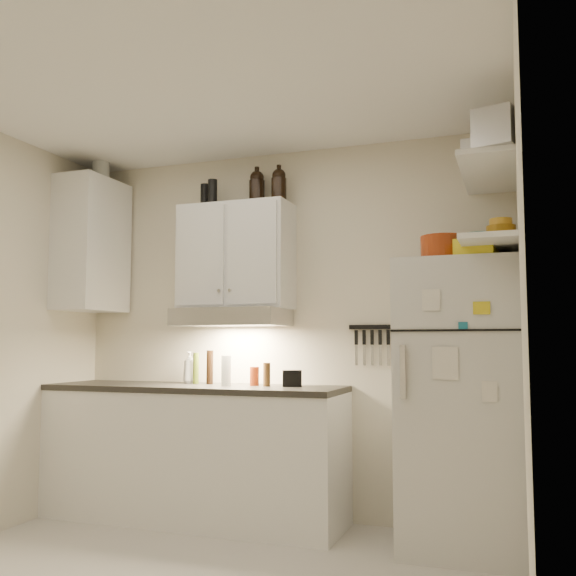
% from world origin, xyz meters
% --- Properties ---
extents(ceiling, '(3.20, 3.00, 0.02)m').
position_xyz_m(ceiling, '(0.00, 0.00, 2.61)').
color(ceiling, white).
rests_on(ceiling, ground).
extents(back_wall, '(3.20, 0.02, 2.60)m').
position_xyz_m(back_wall, '(0.00, 1.51, 1.30)').
color(back_wall, beige).
rests_on(back_wall, ground).
extents(right_wall, '(0.02, 3.00, 2.60)m').
position_xyz_m(right_wall, '(1.61, 0.00, 1.30)').
color(right_wall, beige).
rests_on(right_wall, ground).
extents(base_cabinet, '(2.10, 0.60, 0.88)m').
position_xyz_m(base_cabinet, '(-0.55, 1.20, 0.44)').
color(base_cabinet, white).
rests_on(base_cabinet, floor).
extents(countertop, '(2.10, 0.62, 0.04)m').
position_xyz_m(countertop, '(-0.55, 1.20, 0.90)').
color(countertop, '#2A2824').
rests_on(countertop, base_cabinet).
extents(upper_cabinet, '(0.80, 0.33, 0.75)m').
position_xyz_m(upper_cabinet, '(-0.30, 1.33, 1.83)').
color(upper_cabinet, white).
rests_on(upper_cabinet, back_wall).
extents(side_cabinet, '(0.33, 0.55, 1.00)m').
position_xyz_m(side_cabinet, '(-1.44, 1.20, 1.95)').
color(side_cabinet, white).
rests_on(side_cabinet, left_wall).
extents(range_hood, '(0.76, 0.46, 0.12)m').
position_xyz_m(range_hood, '(-0.30, 1.27, 1.39)').
color(range_hood, silver).
rests_on(range_hood, back_wall).
extents(fridge, '(0.70, 0.68, 1.70)m').
position_xyz_m(fridge, '(1.25, 1.16, 0.85)').
color(fridge, silver).
rests_on(fridge, floor).
extents(shelf_hi, '(0.30, 0.95, 0.03)m').
position_xyz_m(shelf_hi, '(1.45, 1.02, 2.20)').
color(shelf_hi, white).
rests_on(shelf_hi, right_wall).
extents(shelf_lo, '(0.30, 0.95, 0.03)m').
position_xyz_m(shelf_lo, '(1.45, 1.02, 1.76)').
color(shelf_lo, white).
rests_on(shelf_lo, right_wall).
extents(knife_strip, '(0.42, 0.02, 0.03)m').
position_xyz_m(knife_strip, '(0.70, 1.49, 1.32)').
color(knife_strip, black).
rests_on(knife_strip, back_wall).
extents(dutch_oven, '(0.33, 0.33, 0.15)m').
position_xyz_m(dutch_oven, '(1.17, 1.08, 1.78)').
color(dutch_oven, '#9B3412').
rests_on(dutch_oven, fridge).
extents(book_stack, '(0.24, 0.29, 0.09)m').
position_xyz_m(book_stack, '(1.37, 0.97, 1.75)').
color(book_stack, yellow).
rests_on(book_stack, fridge).
extents(spice_jar, '(0.08, 0.08, 0.11)m').
position_xyz_m(spice_jar, '(1.30, 1.03, 1.76)').
color(spice_jar, silver).
rests_on(spice_jar, fridge).
extents(stock_pot, '(0.34, 0.34, 0.21)m').
position_xyz_m(stock_pot, '(1.46, 1.35, 2.32)').
color(stock_pot, silver).
rests_on(stock_pot, shelf_hi).
extents(tin_a, '(0.19, 0.18, 0.17)m').
position_xyz_m(tin_a, '(1.40, 0.99, 2.30)').
color(tin_a, '#AAAAAD').
rests_on(tin_a, shelf_hi).
extents(tin_b, '(0.25, 0.25, 0.21)m').
position_xyz_m(tin_b, '(1.51, 0.63, 2.32)').
color(tin_b, '#AAAAAD').
rests_on(tin_b, shelf_hi).
extents(bowl_teal, '(0.21, 0.21, 0.09)m').
position_xyz_m(bowl_teal, '(1.48, 1.25, 1.82)').
color(bowl_teal, '#176783').
rests_on(bowl_teal, shelf_lo).
extents(bowl_orange, '(0.17, 0.17, 0.05)m').
position_xyz_m(bowl_orange, '(1.50, 1.20, 1.89)').
color(bowl_orange, '#BC7611').
rests_on(bowl_orange, bowl_teal).
extents(bowl_yellow, '(0.13, 0.13, 0.04)m').
position_xyz_m(bowl_yellow, '(1.50, 1.20, 1.93)').
color(bowl_yellow, gold).
rests_on(bowl_yellow, bowl_orange).
extents(plates, '(0.32, 0.32, 0.06)m').
position_xyz_m(plates, '(1.38, 1.04, 1.81)').
color(plates, '#176783').
rests_on(plates, shelf_lo).
extents(growler_a, '(0.14, 0.14, 0.27)m').
position_xyz_m(growler_a, '(-0.17, 1.41, 2.33)').
color(growler_a, black).
rests_on(growler_a, upper_cabinet).
extents(growler_b, '(0.12, 0.12, 0.26)m').
position_xyz_m(growler_b, '(0.01, 1.37, 2.33)').
color(growler_b, black).
rests_on(growler_b, upper_cabinet).
extents(thermos_a, '(0.08, 0.08, 0.20)m').
position_xyz_m(thermos_a, '(-0.48, 1.31, 2.30)').
color(thermos_a, black).
rests_on(thermos_a, upper_cabinet).
extents(thermos_b, '(0.08, 0.08, 0.19)m').
position_xyz_m(thermos_b, '(-0.58, 1.39, 2.30)').
color(thermos_b, black).
rests_on(thermos_b, upper_cabinet).
extents(side_jar, '(0.17, 0.17, 0.17)m').
position_xyz_m(side_jar, '(-1.40, 1.24, 2.54)').
color(side_jar, silver).
rests_on(side_jar, side_cabinet).
extents(soap_bottle, '(0.11, 0.11, 0.26)m').
position_xyz_m(soap_bottle, '(-0.68, 1.36, 1.05)').
color(soap_bottle, white).
rests_on(soap_bottle, countertop).
extents(pepper_mill, '(0.06, 0.06, 0.16)m').
position_xyz_m(pepper_mill, '(-0.02, 1.24, 1.00)').
color(pepper_mill, brown).
rests_on(pepper_mill, countertop).
extents(oil_bottle, '(0.05, 0.05, 0.22)m').
position_xyz_m(oil_bottle, '(-0.61, 1.32, 1.03)').
color(oil_bottle, '#4D6018').
rests_on(oil_bottle, countertop).
extents(vinegar_bottle, '(0.06, 0.06, 0.24)m').
position_xyz_m(vinegar_bottle, '(-0.49, 1.31, 1.04)').
color(vinegar_bottle, black).
rests_on(vinegar_bottle, countertop).
extents(clear_bottle, '(0.09, 0.09, 0.21)m').
position_xyz_m(clear_bottle, '(-0.31, 1.20, 1.02)').
color(clear_bottle, silver).
rests_on(clear_bottle, countertop).
extents(red_jar, '(0.07, 0.07, 0.13)m').
position_xyz_m(red_jar, '(-0.13, 1.27, 0.98)').
color(red_jar, '#9B3412').
rests_on(red_jar, countertop).
extents(caddy, '(0.15, 0.13, 0.11)m').
position_xyz_m(caddy, '(0.14, 1.28, 0.97)').
color(caddy, black).
rests_on(caddy, countertop).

